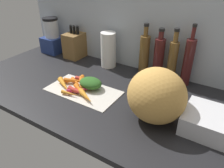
# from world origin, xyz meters

# --- Properties ---
(ground_plane) EXTENTS (1.70, 0.80, 0.03)m
(ground_plane) POSITION_xyz_m (0.00, 0.00, -0.01)
(ground_plane) COLOR black
(wall_back) EXTENTS (1.70, 0.03, 0.60)m
(wall_back) POSITION_xyz_m (0.00, 0.39, 0.30)
(wall_back) COLOR #ADB7C1
(wall_back) RESTS_ON ground_plane
(cutting_board) EXTENTS (0.42, 0.22, 0.01)m
(cutting_board) POSITION_xyz_m (-0.07, -0.07, 0.00)
(cutting_board) COLOR beige
(cutting_board) RESTS_ON ground_plane
(carrot_0) EXTENTS (0.10, 0.11, 0.02)m
(carrot_0) POSITION_xyz_m (-0.12, 0.00, 0.02)
(carrot_0) COLOR orange
(carrot_0) RESTS_ON cutting_board
(carrot_1) EXTENTS (0.14, 0.05, 0.03)m
(carrot_1) POSITION_xyz_m (-0.11, 0.02, 0.02)
(carrot_1) COLOR red
(carrot_1) RESTS_ON cutting_board
(carrot_2) EXTENTS (0.16, 0.11, 0.03)m
(carrot_2) POSITION_xyz_m (-0.05, -0.11, 0.02)
(carrot_2) COLOR orange
(carrot_2) RESTS_ON cutting_board
(carrot_3) EXTENTS (0.12, 0.14, 0.03)m
(carrot_3) POSITION_xyz_m (-0.11, -0.03, 0.02)
(carrot_3) COLOR orange
(carrot_3) RESTS_ON cutting_board
(carrot_4) EXTENTS (0.15, 0.11, 0.03)m
(carrot_4) POSITION_xyz_m (-0.18, -0.10, 0.02)
(carrot_4) COLOR orange
(carrot_4) RESTS_ON cutting_board
(carrot_5) EXTENTS (0.13, 0.09, 0.03)m
(carrot_5) POSITION_xyz_m (0.00, -0.13, 0.02)
(carrot_5) COLOR orange
(carrot_5) RESTS_ON cutting_board
(carrot_6) EXTENTS (0.15, 0.09, 0.03)m
(carrot_6) POSITION_xyz_m (-0.15, -0.03, 0.02)
(carrot_6) COLOR orange
(carrot_6) RESTS_ON cutting_board
(carrot_7) EXTENTS (0.14, 0.14, 0.02)m
(carrot_7) POSITION_xyz_m (-0.06, -0.08, 0.02)
(carrot_7) COLOR #B2264C
(carrot_7) RESTS_ON cutting_board
(carrot_8) EXTENTS (0.10, 0.04, 0.02)m
(carrot_8) POSITION_xyz_m (-0.10, -0.15, 0.02)
(carrot_8) COLOR orange
(carrot_8) RESTS_ON cutting_board
(carrot_9) EXTENTS (0.13, 0.03, 0.03)m
(carrot_9) POSITION_xyz_m (-0.06, -0.12, 0.02)
(carrot_9) COLOR red
(carrot_9) RESTS_ON cutting_board
(carrot_10) EXTENTS (0.11, 0.07, 0.03)m
(carrot_10) POSITION_xyz_m (-0.14, -0.04, 0.02)
(carrot_10) COLOR orange
(carrot_10) RESTS_ON cutting_board
(carrot_greens_pile) EXTENTS (0.14, 0.11, 0.06)m
(carrot_greens_pile) POSITION_xyz_m (-0.05, -0.02, 0.04)
(carrot_greens_pile) COLOR #2D6023
(carrot_greens_pile) RESTS_ON cutting_board
(winter_squash) EXTENTS (0.27, 0.25, 0.26)m
(winter_squash) POSITION_xyz_m (0.37, -0.08, 0.13)
(winter_squash) COLOR gold
(winter_squash) RESTS_ON ground_plane
(knife_block) EXTENTS (0.12, 0.17, 0.24)m
(knife_block) POSITION_xyz_m (-0.43, 0.31, 0.09)
(knife_block) COLOR brown
(knife_block) RESTS_ON ground_plane
(blender_appliance) EXTENTS (0.15, 0.15, 0.27)m
(blender_appliance) POSITION_xyz_m (-0.65, 0.29, 0.12)
(blender_appliance) COLOR navy
(blender_appliance) RESTS_ON ground_plane
(paper_towel_roll) EXTENTS (0.10, 0.10, 0.24)m
(paper_towel_roll) POSITION_xyz_m (-0.13, 0.30, 0.12)
(paper_towel_roll) COLOR white
(paper_towel_roll) RESTS_ON ground_plane
(bottle_0) EXTENTS (0.06, 0.06, 0.33)m
(bottle_0) POSITION_xyz_m (0.12, 0.32, 0.13)
(bottle_0) COLOR brown
(bottle_0) RESTS_ON ground_plane
(bottle_1) EXTENTS (0.06, 0.06, 0.31)m
(bottle_1) POSITION_xyz_m (0.22, 0.32, 0.13)
(bottle_1) COLOR #471919
(bottle_1) RESTS_ON ground_plane
(bottle_2) EXTENTS (0.05, 0.05, 0.33)m
(bottle_2) POSITION_xyz_m (0.31, 0.31, 0.14)
(bottle_2) COLOR brown
(bottle_2) RESTS_ON ground_plane
(bottle_3) EXTENTS (0.06, 0.06, 0.36)m
(bottle_3) POSITION_xyz_m (0.40, 0.32, 0.15)
(bottle_3) COLOR #471919
(bottle_3) RESTS_ON ground_plane
(dish_rack) EXTENTS (0.27, 0.21, 0.09)m
(dish_rack) POSITION_xyz_m (0.63, -0.03, 0.04)
(dish_rack) COLOR silver
(dish_rack) RESTS_ON ground_plane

